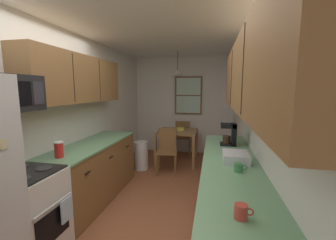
{
  "coord_description": "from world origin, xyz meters",
  "views": [
    {
      "loc": [
        0.78,
        -2.12,
        1.7
      ],
      "look_at": [
        0.04,
        1.41,
        1.19
      ],
      "focal_mm": 22.94,
      "sensor_mm": 36.0,
      "label": 1
    }
  ],
  "objects_px": {
    "dining_table": "(177,136)",
    "dining_chair_far": "(183,136)",
    "stove_range": "(25,216)",
    "storage_canister": "(59,149)",
    "dining_chair_near": "(167,148)",
    "trash_bin": "(141,155)",
    "mug_by_coffeemaker": "(241,212)",
    "table_serving_bowl": "(181,129)",
    "dish_rack": "(236,157)",
    "mug_spare": "(239,167)",
    "coffee_maker": "(230,134)",
    "microwave_over_range": "(2,93)"
  },
  "relations": [
    {
      "from": "dining_table",
      "to": "dining_chair_far",
      "type": "bearing_deg",
      "value": 85.3
    },
    {
      "from": "stove_range",
      "to": "storage_canister",
      "type": "bearing_deg",
      "value": 90.59
    },
    {
      "from": "dining_chair_near",
      "to": "trash_bin",
      "type": "relative_size",
      "value": 1.5
    },
    {
      "from": "storage_canister",
      "to": "mug_by_coffeemaker",
      "type": "relative_size",
      "value": 1.6
    },
    {
      "from": "table_serving_bowl",
      "to": "dish_rack",
      "type": "bearing_deg",
      "value": -68.15
    },
    {
      "from": "dining_chair_far",
      "to": "storage_canister",
      "type": "bearing_deg",
      "value": -107.26
    },
    {
      "from": "stove_range",
      "to": "dining_table",
      "type": "relative_size",
      "value": 1.22
    },
    {
      "from": "dining_table",
      "to": "dining_chair_near",
      "type": "relative_size",
      "value": 1.0
    },
    {
      "from": "stove_range",
      "to": "mug_spare",
      "type": "bearing_deg",
      "value": 13.83
    },
    {
      "from": "storage_canister",
      "to": "mug_by_coffeemaker",
      "type": "xyz_separation_m",
      "value": [
        1.97,
        -0.84,
        -0.05
      ]
    },
    {
      "from": "dining_table",
      "to": "mug_spare",
      "type": "distance_m",
      "value": 2.94
    },
    {
      "from": "dining_chair_near",
      "to": "mug_spare",
      "type": "height_order",
      "value": "mug_spare"
    },
    {
      "from": "trash_bin",
      "to": "dish_rack",
      "type": "distance_m",
      "value": 2.59
    },
    {
      "from": "coffee_maker",
      "to": "mug_by_coffeemaker",
      "type": "relative_size",
      "value": 2.63
    },
    {
      "from": "mug_spare",
      "to": "trash_bin",
      "type": "bearing_deg",
      "value": 129.43
    },
    {
      "from": "trash_bin",
      "to": "table_serving_bowl",
      "type": "bearing_deg",
      "value": 42.37
    },
    {
      "from": "stove_range",
      "to": "storage_canister",
      "type": "xyz_separation_m",
      "value": [
        -0.01,
        0.54,
        0.53
      ]
    },
    {
      "from": "stove_range",
      "to": "mug_by_coffeemaker",
      "type": "xyz_separation_m",
      "value": [
        1.97,
        -0.3,
        0.47
      ]
    },
    {
      "from": "dining_table",
      "to": "mug_spare",
      "type": "height_order",
      "value": "mug_spare"
    },
    {
      "from": "table_serving_bowl",
      "to": "dining_table",
      "type": "bearing_deg",
      "value": -129.45
    },
    {
      "from": "trash_bin",
      "to": "mug_spare",
      "type": "bearing_deg",
      "value": -50.57
    },
    {
      "from": "coffee_maker",
      "to": "storage_canister",
      "type": "bearing_deg",
      "value": -153.6
    },
    {
      "from": "dish_rack",
      "to": "coffee_maker",
      "type": "bearing_deg",
      "value": 90.51
    },
    {
      "from": "stove_range",
      "to": "storage_canister",
      "type": "height_order",
      "value": "stove_range"
    },
    {
      "from": "storage_canister",
      "to": "trash_bin",
      "type": "bearing_deg",
      "value": 81.82
    },
    {
      "from": "dining_table",
      "to": "microwave_over_range",
      "type": "bearing_deg",
      "value": -108.66
    },
    {
      "from": "stove_range",
      "to": "mug_by_coffeemaker",
      "type": "bearing_deg",
      "value": -8.74
    },
    {
      "from": "mug_by_coffeemaker",
      "to": "mug_spare",
      "type": "distance_m",
      "value": 0.81
    },
    {
      "from": "coffee_maker",
      "to": "dish_rack",
      "type": "distance_m",
      "value": 0.74
    },
    {
      "from": "mug_spare",
      "to": "table_serving_bowl",
      "type": "xyz_separation_m",
      "value": [
        -1.0,
        2.81,
        -0.16
      ]
    },
    {
      "from": "stove_range",
      "to": "dining_chair_near",
      "type": "bearing_deg",
      "value": 71.35
    },
    {
      "from": "microwave_over_range",
      "to": "table_serving_bowl",
      "type": "xyz_separation_m",
      "value": [
        1.16,
        3.31,
        -0.88
      ]
    },
    {
      "from": "stove_range",
      "to": "microwave_over_range",
      "type": "xyz_separation_m",
      "value": [
        -0.11,
        0.0,
        1.2
      ]
    },
    {
      "from": "stove_range",
      "to": "dining_chair_far",
      "type": "distance_m",
      "value": 4.01
    },
    {
      "from": "dining_chair_far",
      "to": "mug_by_coffeemaker",
      "type": "height_order",
      "value": "mug_by_coffeemaker"
    },
    {
      "from": "dining_chair_near",
      "to": "coffee_maker",
      "type": "bearing_deg",
      "value": -41.66
    },
    {
      "from": "dining_chair_far",
      "to": "trash_bin",
      "type": "relative_size",
      "value": 1.5
    },
    {
      "from": "dining_chair_far",
      "to": "trash_bin",
      "type": "xyz_separation_m",
      "value": [
        -0.74,
        -1.24,
        -0.2
      ]
    },
    {
      "from": "stove_range",
      "to": "microwave_over_range",
      "type": "relative_size",
      "value": 1.75
    },
    {
      "from": "trash_bin",
      "to": "dish_rack",
      "type": "relative_size",
      "value": 1.77
    },
    {
      "from": "mug_spare",
      "to": "dining_chair_far",
      "type": "bearing_deg",
      "value": 106.7
    },
    {
      "from": "table_serving_bowl",
      "to": "coffee_maker",
      "type": "bearing_deg",
      "value": -60.6
    },
    {
      "from": "microwave_over_range",
      "to": "trash_bin",
      "type": "relative_size",
      "value": 1.04
    },
    {
      "from": "coffee_maker",
      "to": "dish_rack",
      "type": "relative_size",
      "value": 0.93
    },
    {
      "from": "stove_range",
      "to": "dish_rack",
      "type": "xyz_separation_m",
      "value": [
        2.04,
        0.82,
        0.48
      ]
    },
    {
      "from": "mug_by_coffeemaker",
      "to": "mug_spare",
      "type": "height_order",
      "value": "mug_by_coffeemaker"
    },
    {
      "from": "stove_range",
      "to": "dining_table",
      "type": "xyz_separation_m",
      "value": [
        0.98,
        3.23,
        0.17
      ]
    },
    {
      "from": "dining_table",
      "to": "dining_chair_far",
      "type": "distance_m",
      "value": 0.66
    },
    {
      "from": "trash_bin",
      "to": "dish_rack",
      "type": "xyz_separation_m",
      "value": [
        1.75,
        -1.8,
        0.65
      ]
    },
    {
      "from": "dining_chair_far",
      "to": "microwave_over_range",
      "type": "bearing_deg",
      "value": -106.45
    }
  ]
}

